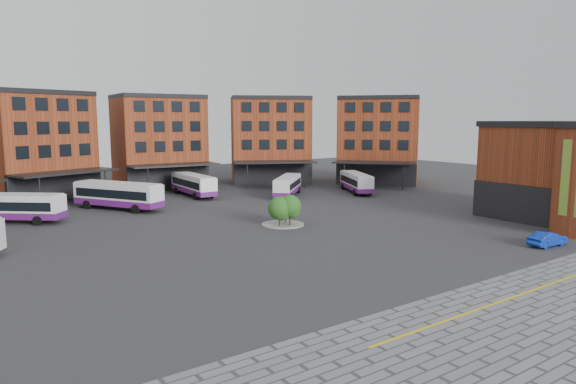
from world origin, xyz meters
TOP-DOWN VIEW (x-y plane):
  - ground at (0.00, 0.00)m, footprint 160.00×160.00m
  - yellow_line at (2.00, -14.00)m, footprint 26.00×0.15m
  - main_building at (-4.77, 38.25)m, footprint 94.14×42.48m
  - east_building at (28.70, -3.06)m, footprint 17.40×15.40m
  - tree_island at (2.01, 11.55)m, footprint 4.40×4.40m
  - bus_b at (-20.58, 29.44)m, footprint 9.90×8.89m
  - bus_c at (-9.03, 30.88)m, footprint 8.27×11.42m
  - bus_d at (3.08, 35.85)m, footprint 3.06×10.92m
  - bus_e at (13.98, 28.12)m, footprint 8.66×8.57m
  - bus_f at (24.41, 25.25)m, footprint 6.67×10.17m
  - blue_car at (15.54, -8.43)m, footprint 3.96×1.69m

SIDE VIEW (x-z plane):
  - ground at x=0.00m, z-range 0.00..0.00m
  - yellow_line at x=2.00m, z-range 0.02..0.04m
  - blue_car at x=15.54m, z-range 0.00..1.27m
  - bus_e at x=13.98m, z-range 0.12..2.90m
  - bus_f at x=24.41m, z-range 0.12..2.99m
  - bus_d at x=3.08m, z-range 0.13..3.18m
  - bus_b at x=-20.58m, z-range 0.13..3.18m
  - tree_island at x=2.01m, z-range 0.10..3.34m
  - bus_c at x=-9.03m, z-range 0.14..3.43m
  - east_building at x=28.70m, z-range -0.01..10.59m
  - main_building at x=-4.77m, z-range -0.07..14.53m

